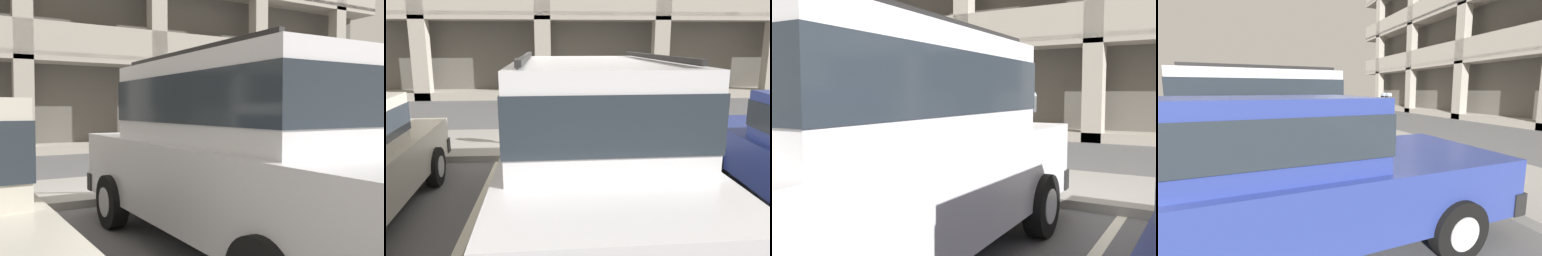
# 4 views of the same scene
# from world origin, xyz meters

# --- Properties ---
(ground_plane) EXTENTS (80.00, 80.00, 0.10)m
(ground_plane) POSITION_xyz_m (0.00, 0.00, -0.05)
(ground_plane) COLOR #565659
(sidewalk) EXTENTS (40.00, 2.20, 0.12)m
(sidewalk) POSITION_xyz_m (0.00, 1.30, 0.06)
(sidewalk) COLOR gray
(sidewalk) RESTS_ON ground_plane
(silver_suv) EXTENTS (2.10, 4.82, 2.03)m
(silver_suv) POSITION_xyz_m (-0.02, -2.46, 1.09)
(silver_suv) COLOR silver
(silver_suv) RESTS_ON ground_plane
(parking_meter_near) EXTENTS (0.35, 0.12, 1.41)m
(parking_meter_near) POSITION_xyz_m (0.09, 0.35, 1.17)
(parking_meter_near) COLOR #47474C
(parking_meter_near) RESTS_ON sidewalk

